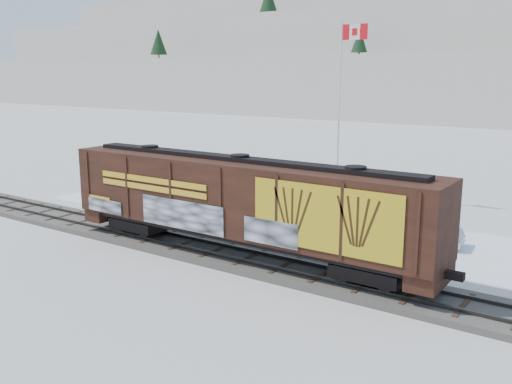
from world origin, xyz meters
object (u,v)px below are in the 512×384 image
Objects in this scene: car_white at (416,229)px; car_dark at (383,225)px; car_silver at (164,198)px; hopper_railcar at (240,200)px; flagpole at (340,138)px.

car_white is 1.14× the size of car_dark.
car_white reaches higher than car_silver.
flagpole is at bearing 97.49° from hopper_railcar.
flagpole is 9.21m from car_dark.
car_silver is 14.64m from car_dark.
hopper_railcar reaches higher than car_white.
car_dark is (5.80, -5.98, -3.92)m from flagpole.
flagpole is 2.97× the size of car_silver.
car_silver is at bearing -136.34° from flagpole.
hopper_railcar reaches higher than car_dark.
flagpole is 12.57m from car_silver.
car_silver is (-10.50, 5.72, -2.29)m from hopper_railcar.
car_dark is (-2.03, 0.44, -0.18)m from car_white.
flagpole is at bearing 43.48° from car_white.
car_white is at bearing -100.88° from car_dark.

